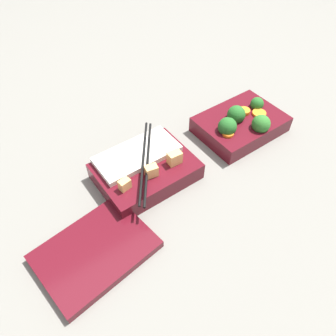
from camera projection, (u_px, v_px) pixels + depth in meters
The scene contains 4 objects.
ground_plane at pixel (192, 156), 0.74m from camera, with size 3.00×3.00×0.00m, color slate.
bento_tray_vegetable at pixel (241, 123), 0.78m from camera, with size 0.20×0.14×0.07m.
bento_tray_rice at pixel (145, 169), 0.68m from camera, with size 0.20×0.19×0.07m.
bento_lid at pixel (95, 251), 0.57m from camera, with size 0.19×0.14×0.02m, color #510F19.
Camera 1 is at (0.35, 0.39, 0.53)m, focal length 35.00 mm.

